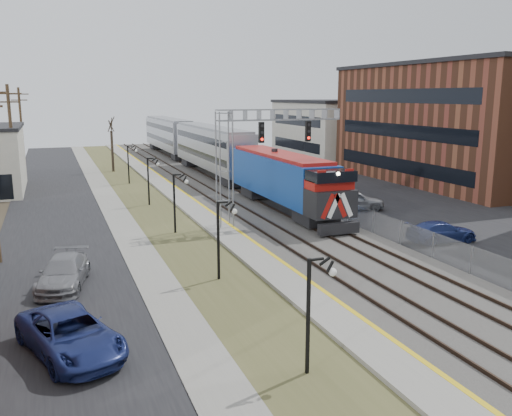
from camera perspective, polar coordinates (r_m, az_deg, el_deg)
street_west at (r=42.73m, az=-20.42°, el=-1.19°), size 7.00×120.00×0.04m
sidewalk at (r=42.95m, az=-14.42°, el=-0.72°), size 2.00×120.00×0.08m
grass_median at (r=43.36m, az=-10.49°, el=-0.44°), size 4.00×120.00×0.06m
platform at (r=43.96m, az=-6.65°, el=-0.04°), size 2.00×120.00×0.24m
ballast_bed at (r=45.40m, az=-0.52°, el=0.40°), size 8.00×120.00×0.20m
parking_lot at (r=50.76m, az=12.29°, el=1.25°), size 16.00×120.00×0.04m
platform_edge at (r=44.15m, az=-5.54°, el=0.21°), size 0.24×120.00×0.01m
track_near at (r=44.73m, az=-2.93°, el=0.44°), size 1.58×120.00×0.15m
track_far at (r=45.90m, az=1.24°, el=0.74°), size 1.58×120.00×0.15m
train at (r=65.05m, az=-5.66°, el=6.28°), size 3.00×63.05×5.33m
signal_gantry at (r=37.14m, az=-0.82°, el=6.41°), size 9.00×1.07×8.15m
lampposts at (r=27.06m, az=-4.16°, el=-3.38°), size 0.14×62.14×4.00m
fence at (r=46.87m, az=4.30°, el=1.60°), size 0.04×120.00×1.60m
bare_trees at (r=46.13m, az=-22.16°, el=2.98°), size 12.30×42.30×5.95m
car_lot_d at (r=35.84m, az=18.94°, el=-2.44°), size 4.61×2.10×1.31m
car_lot_e at (r=44.12m, az=10.34°, el=0.79°), size 5.00×3.22×1.58m
car_street_a at (r=20.72m, az=-18.96°, el=-12.56°), size 4.11×5.90×1.50m
car_street_b at (r=27.67m, az=-19.60°, el=-6.50°), size 3.00×5.21×1.42m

